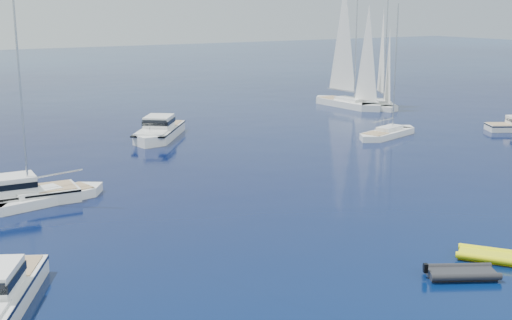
{
  "coord_description": "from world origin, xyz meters",
  "views": [
    {
      "loc": [
        -25.35,
        -15.66,
        13.19
      ],
      "look_at": [
        -0.71,
        24.72,
        2.2
      ],
      "focal_mm": 46.77,
      "sensor_mm": 36.0,
      "label": 1
    }
  ],
  "objects": [
    {
      "name": "sailboat_sails_r",
      "position": [
        31.21,
        53.54,
        0.0
      ],
      "size": [
        4.06,
        13.01,
        18.87
      ],
      "primitive_type": null,
      "rotation": [
        0.0,
        0.0,
        3.2
      ],
      "color": "white",
      "rests_on": "ground"
    },
    {
      "name": "motor_cruiser_distant",
      "position": [
        0.89,
        46.36,
        0.0
      ],
      "size": [
        9.45,
        10.86,
        2.91
      ],
      "primitive_type": null,
      "rotation": [
        0.0,
        0.0,
        2.49
      ],
      "color": "white",
      "rests_on": "ground"
    },
    {
      "name": "motor_cruiser_centre",
      "position": [
        -17.04,
        29.86,
        0.0
      ],
      "size": [
        10.08,
        3.56,
        2.61
      ],
      "primitive_type": null,
      "rotation": [
        0.0,
        0.0,
        1.52
      ],
      "color": "silver",
      "rests_on": "ground"
    },
    {
      "name": "tender_yellow",
      "position": [
        2.68,
        6.18,
        0.0
      ],
      "size": [
        3.9,
        4.29,
        0.95
      ],
      "primitive_type": null,
      "rotation": [
        0.0,
        0.0,
        0.63
      ],
      "color": "#E9EE0E",
      "rests_on": "ground"
    },
    {
      "name": "tender_grey_near",
      "position": [
        -0.49,
        5.45,
        0.0
      ],
      "size": [
        4.17,
        3.52,
        0.95
      ],
      "primitive_type": null,
      "rotation": [
        0.0,
        0.0,
        4.21
      ],
      "color": "black",
      "rests_on": "ground"
    },
    {
      "name": "sailboat_sails_far",
      "position": [
        34.66,
        50.63,
        0.0
      ],
      "size": [
        6.97,
        10.05,
        14.69
      ],
      "primitive_type": null,
      "rotation": [
        0.0,
        0.0,
        2.66
      ],
      "color": "silver",
      "rests_on": "ground"
    },
    {
      "name": "sailboat_centre",
      "position": [
        21.41,
        34.9,
        0.0
      ],
      "size": [
        9.78,
        5.01,
        13.92
      ],
      "primitive_type": null,
      "rotation": [
        0.0,
        0.0,
        5.0
      ],
      "color": "white",
      "rests_on": "ground"
    },
    {
      "name": "sailboat_mid_l",
      "position": [
        -15.0,
        29.35,
        0.0
      ],
      "size": [
        9.96,
        4.37,
        14.2
      ],
      "primitive_type": null,
      "rotation": [
        0.0,
        0.0,
        1.77
      ],
      "color": "white",
      "rests_on": "ground"
    }
  ]
}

